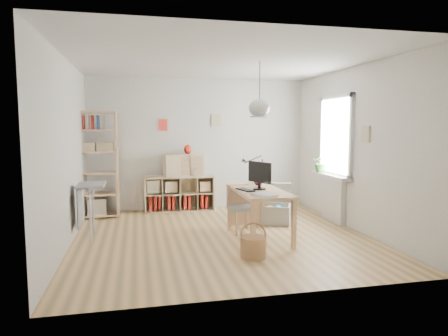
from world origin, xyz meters
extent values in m
plane|color=tan|center=(0.00, 0.00, 0.00)|extent=(4.50, 4.50, 0.00)
plane|color=white|center=(0.00, 2.25, 1.35)|extent=(4.50, 0.00, 4.50)
plane|color=white|center=(0.00, -2.25, 1.35)|extent=(4.50, 0.00, 4.50)
plane|color=white|center=(-2.25, 0.00, 1.35)|extent=(0.00, 4.50, 4.50)
plane|color=white|center=(2.25, 0.00, 1.35)|extent=(0.00, 4.50, 4.50)
plane|color=silver|center=(0.00, 0.00, 2.70)|extent=(4.50, 4.50, 0.00)
cylinder|color=black|center=(0.55, -0.15, 2.36)|extent=(0.01, 0.01, 0.68)
ellipsoid|color=silver|center=(0.55, -0.15, 2.00)|extent=(0.32, 0.32, 0.27)
cube|color=white|center=(2.23, 0.60, 1.55)|extent=(0.03, 1.00, 1.30)
cube|color=white|center=(2.21, 0.06, 1.55)|extent=(0.06, 0.08, 1.46)
cube|color=white|center=(2.21, 1.14, 1.55)|extent=(0.06, 0.08, 1.46)
cube|color=white|center=(2.21, 0.60, 2.24)|extent=(0.06, 1.16, 0.08)
cube|color=white|center=(2.21, 0.60, 0.86)|extent=(0.06, 1.16, 0.08)
cube|color=silver|center=(2.19, 0.60, 0.40)|extent=(0.10, 0.80, 0.80)
cube|color=white|center=(2.14, 0.60, 0.83)|extent=(0.22, 1.20, 0.06)
cube|color=#D9AD7C|center=(0.55, -0.15, 0.73)|extent=(0.70, 1.50, 0.04)
cube|color=#D9AD7C|center=(0.25, -0.85, 0.35)|extent=(0.06, 0.06, 0.71)
cube|color=#D9AD7C|center=(0.25, 0.55, 0.35)|extent=(0.06, 0.06, 0.71)
cube|color=#D9AD7C|center=(0.85, -0.85, 0.35)|extent=(0.06, 0.06, 0.71)
cube|color=#D9AD7C|center=(0.85, 0.55, 0.35)|extent=(0.06, 0.06, 0.71)
cube|color=#CDB787|center=(-0.45, 2.04, 0.01)|extent=(1.40, 0.38, 0.03)
cube|color=#CDB787|center=(-0.45, 2.04, 0.70)|extent=(1.40, 0.38, 0.03)
cube|color=#CDB787|center=(-1.14, 2.04, 0.36)|extent=(0.03, 0.38, 0.72)
cube|color=#CDB787|center=(0.23, 2.04, 0.36)|extent=(0.03, 0.38, 0.72)
cube|color=#CDB787|center=(-0.45, 2.22, 0.36)|extent=(1.40, 0.02, 0.72)
cube|color=maroon|center=(-1.03, 2.06, 0.19)|extent=(0.06, 0.26, 0.30)
cube|color=maroon|center=(-0.94, 2.06, 0.19)|extent=(0.05, 0.26, 0.30)
cube|color=maroon|center=(-0.86, 2.06, 0.19)|extent=(0.05, 0.26, 0.30)
cube|color=maroon|center=(-0.67, 2.06, 0.19)|extent=(0.05, 0.26, 0.30)
cube|color=maroon|center=(-0.58, 2.06, 0.19)|extent=(0.05, 0.26, 0.30)
cube|color=maroon|center=(-0.35, 2.06, 0.19)|extent=(0.06, 0.26, 0.30)
cube|color=maroon|center=(-0.26, 2.06, 0.19)|extent=(0.06, 0.26, 0.30)
cube|color=maroon|center=(0.00, 2.06, 0.19)|extent=(0.06, 0.26, 0.30)
cube|color=maroon|center=(0.09, 2.06, 0.19)|extent=(0.05, 0.26, 0.30)
cube|color=#D9AD7C|center=(-2.41, 1.80, 1.00)|extent=(0.04, 0.38, 2.00)
cube|color=#D9AD7C|center=(-1.65, 1.80, 1.00)|extent=(0.04, 0.38, 2.00)
cube|color=#D9AD7C|center=(-2.03, 1.80, 0.05)|extent=(0.76, 0.38, 0.03)
cube|color=#D9AD7C|center=(-2.03, 1.80, 0.45)|extent=(0.76, 0.38, 0.03)
cube|color=#D9AD7C|center=(-2.03, 1.80, 0.85)|extent=(0.76, 0.38, 0.03)
cube|color=#D9AD7C|center=(-2.03, 1.80, 1.25)|extent=(0.76, 0.38, 0.03)
cube|color=#D9AD7C|center=(-2.03, 1.80, 1.65)|extent=(0.76, 0.38, 0.03)
cube|color=#D9AD7C|center=(-2.03, 1.80, 1.98)|extent=(0.76, 0.38, 0.03)
cube|color=#254E8A|center=(-2.31, 1.80, 1.79)|extent=(0.04, 0.18, 0.26)
cube|color=maroon|center=(-2.23, 1.80, 1.79)|extent=(0.04, 0.18, 0.26)
cube|color=#C3B595|center=(-2.15, 1.80, 1.79)|extent=(0.04, 0.18, 0.26)
cube|color=maroon|center=(-2.07, 1.80, 1.79)|extent=(0.04, 0.18, 0.26)
cube|color=#254E8A|center=(-1.97, 1.80, 1.79)|extent=(0.04, 0.18, 0.26)
cube|color=#C3B595|center=(-1.87, 1.80, 1.79)|extent=(0.04, 0.18, 0.26)
cube|color=#97979A|center=(-1.97, 0.35, 0.83)|extent=(0.40, 0.55, 0.04)
cylinder|color=silver|center=(-1.97, 0.13, 0.41)|extent=(0.03, 0.03, 0.82)
cylinder|color=silver|center=(-1.97, 0.57, 0.41)|extent=(0.03, 0.03, 0.82)
cube|color=#97979A|center=(-2.15, 0.35, 0.50)|extent=(0.02, 0.50, 0.62)
cube|color=#97979A|center=(0.36, 0.18, 0.40)|extent=(0.43, 0.43, 0.05)
cube|color=#D9AD7C|center=(0.23, -0.01, 0.19)|extent=(0.04, 0.04, 0.38)
cube|color=#D9AD7C|center=(0.18, 0.31, 0.19)|extent=(0.04, 0.04, 0.38)
cube|color=#D9AD7C|center=(0.55, 0.04, 0.19)|extent=(0.04, 0.04, 0.38)
cube|color=#D9AD7C|center=(0.50, 0.36, 0.19)|extent=(0.04, 0.04, 0.38)
cube|color=#D9AD7C|center=(0.34, 0.35, 0.60)|extent=(0.38, 0.09, 0.34)
cylinder|color=#9E7247|center=(0.20, -1.06, 0.14)|extent=(0.34, 0.34, 0.28)
torus|color=#9E7247|center=(0.20, -1.06, 0.30)|extent=(0.34, 0.10, 0.34)
cube|color=beige|center=(1.05, 0.67, 0.01)|extent=(0.78, 0.68, 0.02)
cube|color=beige|center=(0.76, 0.80, 0.17)|extent=(0.21, 0.42, 0.34)
cube|color=beige|center=(1.33, 0.54, 0.17)|extent=(0.21, 0.42, 0.34)
cube|color=beige|center=(0.96, 0.48, 0.17)|extent=(0.60, 0.30, 0.34)
cube|color=beige|center=(1.14, 0.87, 0.17)|extent=(0.60, 0.30, 0.34)
cube|color=beige|center=(1.22, 1.04, 0.48)|extent=(0.68, 0.47, 0.42)
sphere|color=gold|center=(0.87, 0.68, 0.25)|extent=(0.15, 0.15, 0.15)
sphere|color=#1B82C0|center=(1.17, 0.68, 0.25)|extent=(0.15, 0.15, 0.15)
sphere|color=orange|center=(1.02, 0.66, 0.25)|extent=(0.15, 0.15, 0.15)
sphere|color=#2E7E2E|center=(1.17, 0.51, 0.25)|extent=(0.15, 0.15, 0.15)
cylinder|color=black|center=(0.57, -0.13, 0.76)|extent=(0.20, 0.20, 0.02)
cylinder|color=black|center=(0.57, -0.13, 0.81)|extent=(0.04, 0.04, 0.09)
cube|color=black|center=(0.57, -0.13, 1.02)|extent=(0.23, 0.47, 0.32)
cube|color=black|center=(0.33, -0.17, 0.76)|extent=(0.23, 0.39, 0.02)
cylinder|color=black|center=(0.82, 0.52, 0.77)|extent=(0.06, 0.06, 0.04)
cylinder|color=black|center=(0.82, 0.52, 0.97)|extent=(0.02, 0.02, 0.40)
cone|color=black|center=(0.48, 0.43, 1.15)|extent=(0.10, 0.07, 0.09)
sphere|color=#530B19|center=(0.67, 0.27, 0.83)|extent=(0.16, 0.16, 0.16)
cube|color=white|center=(0.46, -0.71, 0.77)|extent=(0.34, 0.38, 0.03)
cube|color=#CDB787|center=(-0.36, 2.04, 0.94)|extent=(0.81, 0.46, 0.44)
ellipsoid|color=maroon|center=(-0.27, 2.04, 1.26)|extent=(0.16, 0.16, 0.19)
imported|color=#335E23|center=(2.12, 0.95, 1.04)|extent=(0.39, 0.36, 0.36)
camera|label=1|loc=(-1.27, -5.98, 1.73)|focal=32.00mm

